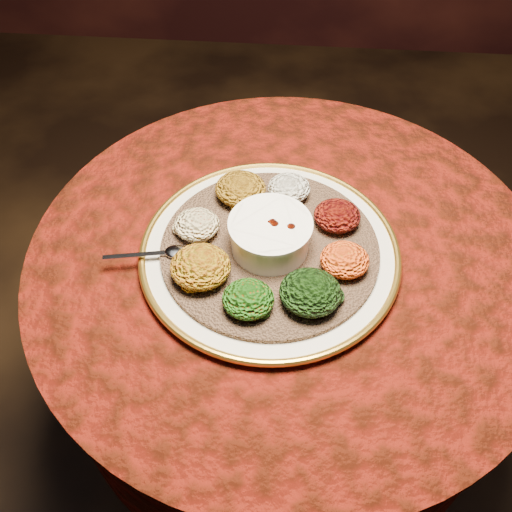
{
  "coord_description": "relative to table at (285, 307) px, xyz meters",
  "views": [
    {
      "loc": [
        -0.01,
        -0.68,
        1.53
      ],
      "look_at": [
        -0.06,
        -0.04,
        0.76
      ],
      "focal_mm": 40.0,
      "sensor_mm": 36.0,
      "label": 1
    }
  ],
  "objects": [
    {
      "name": "table",
      "position": [
        0.0,
        0.0,
        0.0
      ],
      "size": [
        0.96,
        0.96,
        0.73
      ],
      "color": "black",
      "rests_on": "ground"
    },
    {
      "name": "platter",
      "position": [
        -0.03,
        -0.02,
        0.19
      ],
      "size": [
        0.55,
        0.55,
        0.02
      ],
      "rotation": [
        0.0,
        0.0,
        -0.25
      ],
      "color": "beige",
      "rests_on": "table"
    },
    {
      "name": "injera",
      "position": [
        -0.03,
        -0.02,
        0.2
      ],
      "size": [
        0.4,
        0.4,
        0.01
      ],
      "primitive_type": "cylinder",
      "rotation": [
        0.0,
        0.0,
        0.02
      ],
      "color": "brown",
      "rests_on": "platter"
    },
    {
      "name": "stew_bowl",
      "position": [
        -0.03,
        -0.02,
        0.24
      ],
      "size": [
        0.15,
        0.15,
        0.06
      ],
      "color": "white",
      "rests_on": "injera"
    },
    {
      "name": "spoon",
      "position": [
        -0.21,
        -0.05,
        0.21
      ],
      "size": [
        0.15,
        0.04,
        0.01
      ],
      "rotation": [
        0.0,
        0.0,
        -2.96
      ],
      "color": "silver",
      "rests_on": "injera"
    },
    {
      "name": "portion_ayib",
      "position": [
        -0.01,
        0.12,
        0.23
      ],
      "size": [
        0.08,
        0.08,
        0.04
      ],
      "primitive_type": "ellipsoid",
      "color": "silver",
      "rests_on": "injera"
    },
    {
      "name": "portion_kitfo",
      "position": [
        0.08,
        0.05,
        0.23
      ],
      "size": [
        0.09,
        0.08,
        0.04
      ],
      "primitive_type": "ellipsoid",
      "color": "black",
      "rests_on": "injera"
    },
    {
      "name": "portion_tikil",
      "position": [
        0.1,
        -0.05,
        0.23
      ],
      "size": [
        0.08,
        0.08,
        0.04
      ],
      "primitive_type": "ellipsoid",
      "color": "#A66B0D",
      "rests_on": "injera"
    },
    {
      "name": "portion_gomen",
      "position": [
        0.04,
        -0.13,
        0.23
      ],
      "size": [
        0.1,
        0.1,
        0.05
      ],
      "primitive_type": "ellipsoid",
      "color": "black",
      "rests_on": "injera"
    },
    {
      "name": "portion_mixveg",
      "position": [
        -0.06,
        -0.15,
        0.23
      ],
      "size": [
        0.08,
        0.08,
        0.04
      ],
      "primitive_type": "ellipsoid",
      "color": "#923009",
      "rests_on": "injera"
    },
    {
      "name": "portion_kik",
      "position": [
        -0.15,
        -0.09,
        0.23
      ],
      "size": [
        0.1,
        0.1,
        0.05
      ],
      "primitive_type": "ellipsoid",
      "color": "#99730D",
      "rests_on": "injera"
    },
    {
      "name": "portion_timatim",
      "position": [
        -0.17,
        0.01,
        0.23
      ],
      "size": [
        0.08,
        0.08,
        0.04
      ],
      "primitive_type": "ellipsoid",
      "color": "maroon",
      "rests_on": "injera"
    },
    {
      "name": "portion_shiro",
      "position": [
        -0.1,
        0.1,
        0.23
      ],
      "size": [
        0.1,
        0.09,
        0.05
      ],
      "primitive_type": "ellipsoid",
      "color": "#855B10",
      "rests_on": "injera"
    }
  ]
}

